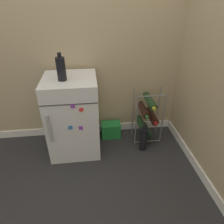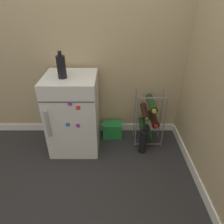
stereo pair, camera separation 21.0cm
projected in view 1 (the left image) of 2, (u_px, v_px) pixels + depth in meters
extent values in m
plane|color=#28282B|center=(96.00, 167.00, 1.99)|extent=(14.00, 14.00, 0.00)
cube|color=tan|center=(87.00, 22.00, 1.88)|extent=(6.95, 0.06, 2.50)
cube|color=white|center=(93.00, 128.00, 2.47)|extent=(6.95, 0.01, 0.09)
cube|color=silver|center=(73.00, 116.00, 2.03)|extent=(0.50, 0.48, 0.82)
cube|color=#2D2D2D|center=(69.00, 105.00, 1.69)|extent=(0.49, 0.00, 0.01)
cube|color=#9E9EA3|center=(49.00, 129.00, 1.77)|extent=(0.02, 0.02, 0.28)
cube|color=red|center=(81.00, 110.00, 1.73)|extent=(0.04, 0.01, 0.04)
cube|color=blue|center=(70.00, 128.00, 1.81)|extent=(0.04, 0.01, 0.04)
cube|color=purple|center=(73.00, 106.00, 1.70)|extent=(0.04, 0.01, 0.04)
cube|color=purple|center=(81.00, 128.00, 1.82)|extent=(0.04, 0.02, 0.04)
cylinder|color=slate|center=(136.00, 121.00, 2.13)|extent=(0.01, 0.01, 0.62)
cylinder|color=slate|center=(163.00, 119.00, 2.16)|extent=(0.01, 0.01, 0.62)
cylinder|color=slate|center=(133.00, 113.00, 2.28)|extent=(0.01, 0.01, 0.62)
cylinder|color=slate|center=(158.00, 111.00, 2.30)|extent=(0.01, 0.01, 0.62)
cylinder|color=slate|center=(147.00, 141.00, 2.29)|extent=(0.29, 0.01, 0.01)
cylinder|color=slate|center=(152.00, 96.00, 2.00)|extent=(0.29, 0.01, 0.01)
cylinder|color=#19381E|center=(146.00, 131.00, 2.32)|extent=(0.07, 0.26, 0.07)
cylinder|color=black|center=(150.00, 138.00, 2.20)|extent=(0.04, 0.02, 0.04)
cylinder|color=#19381E|center=(141.00, 125.00, 2.27)|extent=(0.07, 0.28, 0.07)
cylinder|color=red|center=(145.00, 133.00, 2.14)|extent=(0.04, 0.02, 0.04)
cylinder|color=black|center=(152.00, 116.00, 2.22)|extent=(0.08, 0.27, 0.08)
cylinder|color=red|center=(156.00, 123.00, 2.10)|extent=(0.04, 0.02, 0.04)
cylinder|color=black|center=(143.00, 110.00, 2.17)|extent=(0.07, 0.27, 0.07)
cylinder|color=#2D7033|center=(147.00, 117.00, 2.04)|extent=(0.03, 0.02, 0.03)
cylinder|color=#19381E|center=(150.00, 101.00, 2.12)|extent=(0.08, 0.30, 0.08)
cylinder|color=gold|center=(154.00, 109.00, 1.98)|extent=(0.04, 0.02, 0.04)
cube|color=#1E7F38|center=(111.00, 130.00, 2.37)|extent=(0.22, 0.15, 0.18)
cylinder|color=black|center=(61.00, 69.00, 1.72)|extent=(0.08, 0.08, 0.20)
cylinder|color=black|center=(59.00, 55.00, 1.66)|extent=(0.03, 0.03, 0.04)
cylinder|color=black|center=(144.00, 139.00, 2.14)|extent=(0.08, 0.08, 0.27)
cylinder|color=black|center=(145.00, 127.00, 2.06)|extent=(0.03, 0.03, 0.04)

